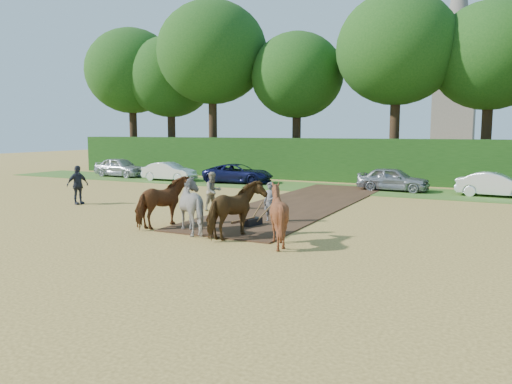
{
  "coord_description": "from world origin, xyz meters",
  "views": [
    {
      "loc": [
        10.21,
        -15.42,
        3.55
      ],
      "look_at": [
        2.45,
        0.17,
        1.4
      ],
      "focal_mm": 35.0,
      "sensor_mm": 36.0,
      "label": 1
    }
  ],
  "objects_px": {
    "parked_cars": "(313,177)",
    "spectator_near": "(213,191)",
    "plough_team": "(218,208)",
    "church": "(457,51)",
    "spectator_far": "(78,185)"
  },
  "relations": [
    {
      "from": "parked_cars",
      "to": "spectator_near",
      "type": "bearing_deg",
      "value": -94.75
    },
    {
      "from": "plough_team",
      "to": "parked_cars",
      "type": "distance_m",
      "value": 15.13
    },
    {
      "from": "spectator_near",
      "to": "church",
      "type": "relative_size",
      "value": 0.06
    },
    {
      "from": "spectator_near",
      "to": "church",
      "type": "height_order",
      "value": "church"
    },
    {
      "from": "spectator_far",
      "to": "plough_team",
      "type": "bearing_deg",
      "value": -93.84
    },
    {
      "from": "plough_team",
      "to": "church",
      "type": "height_order",
      "value": "church"
    },
    {
      "from": "spectator_far",
      "to": "church",
      "type": "relative_size",
      "value": 0.07
    },
    {
      "from": "spectator_far",
      "to": "parked_cars",
      "type": "bearing_deg",
      "value": -19.0
    },
    {
      "from": "parked_cars",
      "to": "church",
      "type": "distance_m",
      "value": 43.28
    },
    {
      "from": "parked_cars",
      "to": "church",
      "type": "height_order",
      "value": "church"
    },
    {
      "from": "spectator_near",
      "to": "parked_cars",
      "type": "xyz_separation_m",
      "value": [
        0.87,
        10.49,
        -0.18
      ]
    },
    {
      "from": "spectator_near",
      "to": "plough_team",
      "type": "relative_size",
      "value": 0.27
    },
    {
      "from": "plough_team",
      "to": "parked_cars",
      "type": "xyz_separation_m",
      "value": [
        -2.06,
        14.98,
        -0.26
      ]
    },
    {
      "from": "church",
      "to": "plough_team",
      "type": "bearing_deg",
      "value": -92.46
    },
    {
      "from": "spectator_far",
      "to": "plough_team",
      "type": "xyz_separation_m",
      "value": [
        9.75,
        -3.13,
        -0.0
      ]
    }
  ]
}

